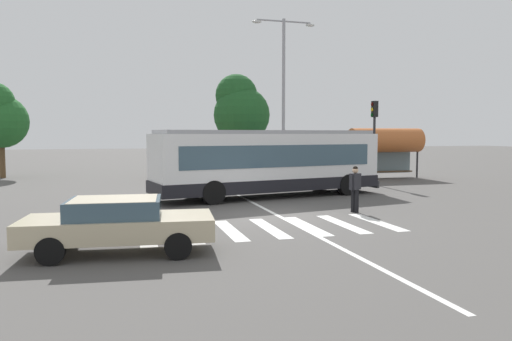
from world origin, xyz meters
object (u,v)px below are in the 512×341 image
(parked_car_red, at_px, (184,168))
(traffic_light_far_corner, at_px, (374,129))
(pedestrian_crossing_street, at_px, (355,186))
(background_tree_right, at_px, (240,109))
(city_transit_bus, at_px, (269,162))
(bus_stop_shelter, at_px, (385,141))
(parked_car_champagne, at_px, (232,167))
(foreground_sedan, at_px, (118,222))
(parked_car_blue, at_px, (270,166))
(twin_arm_street_lamp, at_px, (284,83))

(parked_car_red, distance_m, traffic_light_far_corner, 11.75)
(pedestrian_crossing_street, bearing_deg, background_tree_right, 89.75)
(city_transit_bus, relative_size, pedestrian_crossing_street, 6.48)
(pedestrian_crossing_street, distance_m, bus_stop_shelter, 14.23)
(pedestrian_crossing_street, xyz_separation_m, parked_car_champagne, (-1.49, 13.65, -0.20))
(foreground_sedan, bearing_deg, parked_car_champagne, 68.54)
(parked_car_champagne, relative_size, background_tree_right, 0.64)
(parked_car_red, xyz_separation_m, traffic_light_far_corner, (10.02, -5.65, 2.41))
(city_transit_bus, distance_m, background_tree_right, 13.22)
(traffic_light_far_corner, bearing_deg, parked_car_blue, 129.04)
(pedestrian_crossing_street, bearing_deg, parked_car_blue, 85.55)
(parked_car_champagne, height_order, background_tree_right, background_tree_right)
(foreground_sedan, xyz_separation_m, background_tree_right, (8.49, 21.78, 3.90))
(city_transit_bus, bearing_deg, parked_car_blue, 72.19)
(foreground_sedan, bearing_deg, parked_car_blue, 61.99)
(pedestrian_crossing_street, relative_size, foreground_sedan, 0.37)
(twin_arm_street_lamp, bearing_deg, parked_car_blue, 117.50)
(parked_car_blue, relative_size, twin_arm_street_lamp, 0.45)
(pedestrian_crossing_street, distance_m, parked_car_blue, 13.93)
(parked_car_blue, xyz_separation_m, twin_arm_street_lamp, (0.56, -1.07, 5.28))
(pedestrian_crossing_street, height_order, background_tree_right, background_tree_right)
(pedestrian_crossing_street, relative_size, traffic_light_far_corner, 0.36)
(pedestrian_crossing_street, relative_size, parked_car_red, 0.37)
(parked_car_champagne, xyz_separation_m, traffic_light_far_corner, (7.03, -5.25, 2.41))
(traffic_light_far_corner, height_order, twin_arm_street_lamp, twin_arm_street_lamp)
(bus_stop_shelter, xyz_separation_m, background_tree_right, (-8.09, 6.26, 2.25))
(background_tree_right, bearing_deg, pedestrian_crossing_street, -90.25)
(parked_car_blue, bearing_deg, pedestrian_crossing_street, -94.45)
(traffic_light_far_corner, bearing_deg, bus_stop_shelter, 50.25)
(city_transit_bus, relative_size, traffic_light_far_corner, 2.35)
(foreground_sedan, xyz_separation_m, twin_arm_street_lamp, (10.05, 16.77, 5.28))
(parked_car_champagne, bearing_deg, traffic_light_far_corner, -36.79)
(parked_car_champagne, distance_m, bus_stop_shelter, 10.02)
(parked_car_blue, bearing_deg, traffic_light_far_corner, -50.96)
(city_transit_bus, xyz_separation_m, parked_car_red, (-2.74, 8.95, -0.82))
(city_transit_bus, relative_size, parked_car_champagne, 2.42)
(foreground_sedan, bearing_deg, background_tree_right, 68.71)
(traffic_light_far_corner, distance_m, bus_stop_shelter, 4.19)
(city_transit_bus, bearing_deg, pedestrian_crossing_street, -71.09)
(city_transit_bus, relative_size, parked_car_red, 2.39)
(pedestrian_crossing_street, relative_size, parked_car_champagne, 0.37)
(foreground_sedan, height_order, parked_car_red, same)
(parked_car_champagne, bearing_deg, pedestrian_crossing_street, -83.76)
(pedestrian_crossing_street, xyz_separation_m, foreground_sedan, (-8.41, -3.96, -0.20))
(traffic_light_far_corner, bearing_deg, parked_car_champagne, 143.21)
(bus_stop_shelter, bearing_deg, traffic_light_far_corner, -129.75)
(parked_car_champagne, xyz_separation_m, parked_car_blue, (2.57, 0.24, 0.00))
(city_transit_bus, relative_size, foreground_sedan, 2.39)
(city_transit_bus, xyz_separation_m, parked_car_champagne, (0.25, 8.55, -0.82))
(pedestrian_crossing_street, bearing_deg, parked_car_red, 107.72)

